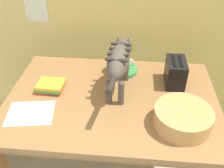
# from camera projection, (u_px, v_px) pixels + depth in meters

# --- Properties ---
(dining_table) EXTENTS (1.31, 0.90, 0.76)m
(dining_table) POSITION_uv_depth(u_px,v_px,m) (112.00, 108.00, 1.64)
(dining_table) COLOR olive
(dining_table) RESTS_ON ground_plane
(cat) EXTENTS (0.15, 0.64, 0.30)m
(cat) POSITION_uv_depth(u_px,v_px,m) (119.00, 60.00, 1.55)
(cat) COLOR #4E473E
(cat) RESTS_ON dining_table
(saucer_bowl) EXTENTS (0.21, 0.21, 0.03)m
(saucer_bowl) POSITION_uv_depth(u_px,v_px,m) (122.00, 70.00, 1.81)
(saucer_bowl) COLOR #3C9453
(saucer_bowl) RESTS_ON dining_table
(coffee_mug) EXTENTS (0.12, 0.08, 0.09)m
(coffee_mug) POSITION_uv_depth(u_px,v_px,m) (123.00, 63.00, 1.78)
(coffee_mug) COLOR white
(coffee_mug) RESTS_ON saucer_bowl
(magazine) EXTENTS (0.29, 0.24, 0.01)m
(magazine) POSITION_uv_depth(u_px,v_px,m) (31.00, 113.00, 1.46)
(magazine) COLOR beige
(magazine) RESTS_ON dining_table
(book_stack) EXTENTS (0.18, 0.15, 0.06)m
(book_stack) POSITION_uv_depth(u_px,v_px,m) (50.00, 86.00, 1.63)
(book_stack) COLOR #E3453A
(book_stack) RESTS_ON dining_table
(wicker_basket) EXTENTS (0.31, 0.31, 0.11)m
(wicker_basket) POSITION_uv_depth(u_px,v_px,m) (183.00, 118.00, 1.35)
(wicker_basket) COLOR tan
(wicker_basket) RESTS_ON dining_table
(toaster) EXTENTS (0.12, 0.20, 0.18)m
(toaster) POSITION_uv_depth(u_px,v_px,m) (175.00, 72.00, 1.66)
(toaster) COLOR black
(toaster) RESTS_ON dining_table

